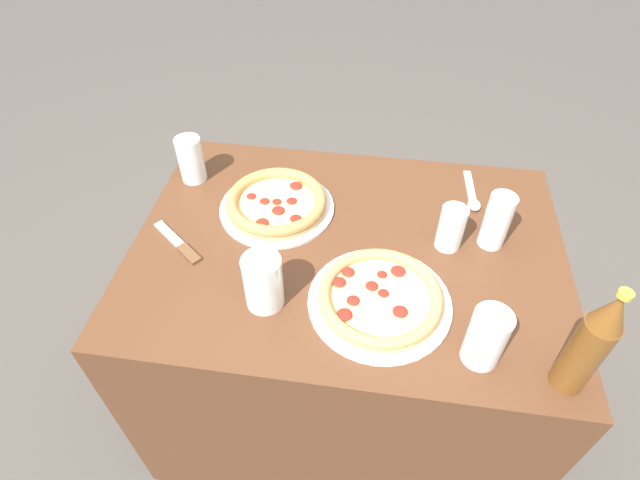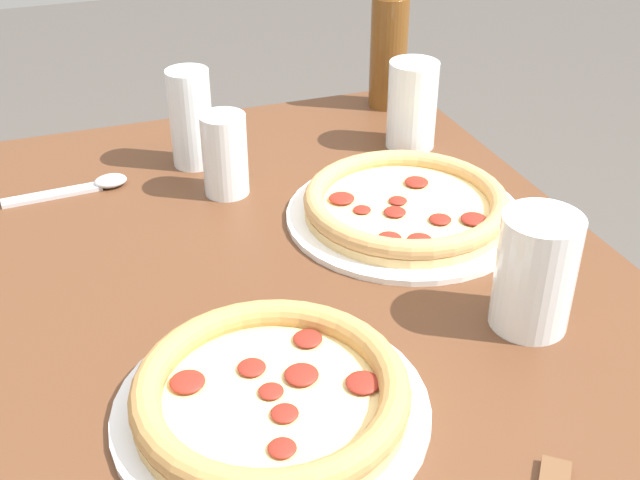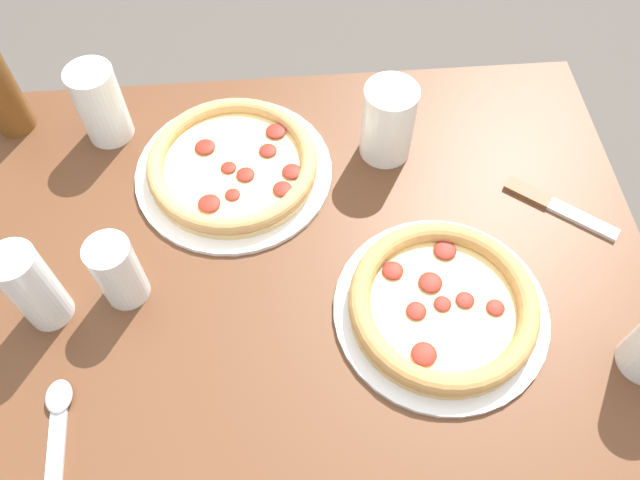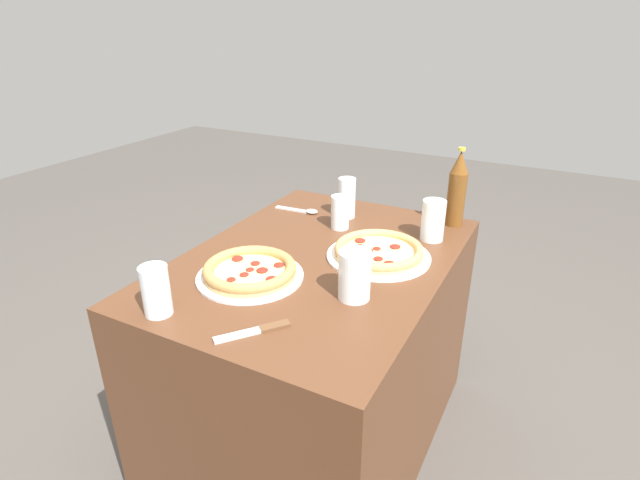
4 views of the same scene
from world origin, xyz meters
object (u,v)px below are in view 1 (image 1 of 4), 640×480
glass_iced_tea (263,283)px  beer_bottle (591,344)px  glass_water (496,223)px  glass_cola (486,339)px  pizza_margherita (277,203)px  pizza_salami (380,298)px  glass_mango_juice (191,161)px  glass_lemonade (451,230)px  knife (179,244)px  spoon (472,197)px

glass_iced_tea → beer_bottle: (0.61, -0.10, 0.07)m
glass_water → glass_cola: (-0.05, -0.33, -0.01)m
pizza_margherita → glass_iced_tea: 0.30m
pizza_salami → glass_mango_juice: size_ratio=2.44×
beer_bottle → glass_mango_juice: bearing=151.1°
pizza_margherita → glass_cola: glass_cola is taller
glass_lemonade → glass_iced_tea: glass_iced_tea is taller
pizza_margherita → glass_lemonade: glass_lemonade is taller
knife → spoon: spoon is taller
pizza_salami → glass_water: size_ratio=2.17×
glass_lemonade → glass_cola: bearing=-80.2°
glass_lemonade → spoon: size_ratio=0.67×
glass_cola → spoon: glass_cola is taller
pizza_margherita → beer_bottle: 0.77m
glass_lemonade → glass_cola: size_ratio=0.86×
pizza_margherita → glass_lemonade: size_ratio=2.59×
pizza_margherita → glass_iced_tea: (0.04, -0.30, 0.04)m
pizza_margherita → spoon: bearing=12.7°
glass_iced_tea → knife: 0.29m
beer_bottle → knife: 0.90m
spoon → glass_mango_juice: bearing=-178.4°
pizza_salami → glass_water: (0.26, 0.23, 0.05)m
pizza_salami → beer_bottle: 0.40m
pizza_salami → glass_lemonade: 0.25m
pizza_margherita → knife: 0.27m
glass_iced_tea → glass_cola: bearing=-9.3°
glass_mango_juice → spoon: glass_mango_juice is taller
glass_lemonade → beer_bottle: beer_bottle is taller
glass_mango_juice → beer_bottle: bearing=-28.9°
pizza_salami → glass_cola: bearing=-26.8°
spoon → glass_water: bearing=-78.7°
glass_lemonade → spoon: glass_lemonade is taller
glass_water → beer_bottle: beer_bottle is taller
knife → glass_lemonade: bearing=8.4°
glass_iced_tea → beer_bottle: beer_bottle is taller
pizza_margherita → glass_lemonade: 0.44m
pizza_salami → glass_mango_juice: bearing=146.0°
glass_mango_juice → knife: glass_mango_juice is taller
glass_lemonade → glass_mango_juice: bearing=166.8°
glass_mango_juice → pizza_margherita: bearing=-20.2°
pizza_salami → knife: bearing=167.8°
glass_mango_juice → spoon: 0.76m
glass_cola → knife: 0.73m
pizza_margherita → beer_bottle: size_ratio=1.10×
pizza_margherita → beer_bottle: (0.65, -0.40, 0.11)m
pizza_salami → beer_bottle: bearing=-20.3°
pizza_salami → glass_lemonade: size_ratio=2.72×
glass_mango_juice → glass_lemonade: size_ratio=1.11×
knife → pizza_salami: bearing=-12.2°
pizza_salami → spoon: 0.44m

